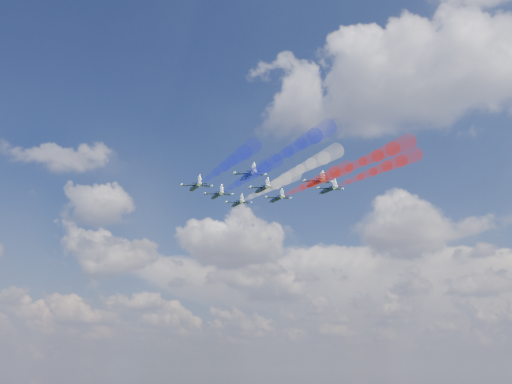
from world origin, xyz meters
The scene contains 16 objects.
jet_lead centered at (-24.78, 0.45, 137.18)m, with size 8.74×10.93×2.91m, color black, non-canonical shape.
trail_lead centered at (-7.48, -13.31, 135.55)m, with size 3.64×34.68×3.64m, color white, non-canonical shape.
jet_inner_left centered at (-22.93, -14.64, 135.48)m, with size 8.74×10.93×2.91m, color black, non-canonical shape.
trail_inner_left centered at (-5.63, -28.40, 133.85)m, with size 3.64×34.68×3.64m, color #1924D9, non-canonical shape.
jet_inner_right centered at (-11.33, 1.05, 136.94)m, with size 8.74×10.93×2.91m, color black, non-canonical shape.
trail_inner_right centered at (5.97, -12.71, 135.31)m, with size 3.64×34.68×3.64m, color red, non-canonical shape.
jet_outer_left centered at (-21.33, -28.29, 133.84)m, with size 8.74×10.93×2.91m, color black, non-canonical shape.
trail_outer_left centered at (-4.03, -42.06, 132.21)m, with size 3.64×34.68×3.64m, color #1924D9, non-canonical shape.
jet_center_third centered at (-8.43, -14.28, 135.29)m, with size 8.74×10.93×2.91m, color black, non-canonical shape.
trail_center_third centered at (8.87, -28.04, 133.66)m, with size 3.64×34.68×3.64m, color white, non-canonical shape.
jet_outer_right centered at (5.28, 1.30, 137.40)m, with size 8.74×10.93×2.91m, color black, non-canonical shape.
trail_outer_right centered at (22.58, -12.46, 135.77)m, with size 3.64×34.68×3.64m, color red, non-canonical shape.
jet_rear_left centered at (-4.63, -29.37, 133.99)m, with size 8.74×10.93×2.91m, color black, non-canonical shape.
trail_rear_left centered at (12.67, -43.13, 132.35)m, with size 3.64×34.68×3.64m, color #1924D9, non-canonical shape.
jet_rear_right centered at (6.57, -11.58, 135.60)m, with size 8.74×10.93×2.91m, color black, non-canonical shape.
trail_rear_right centered at (23.87, -25.34, 133.97)m, with size 3.64×34.68×3.64m, color red, non-canonical shape.
Camera 1 is at (59.63, -146.68, 87.11)m, focal length 39.45 mm.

